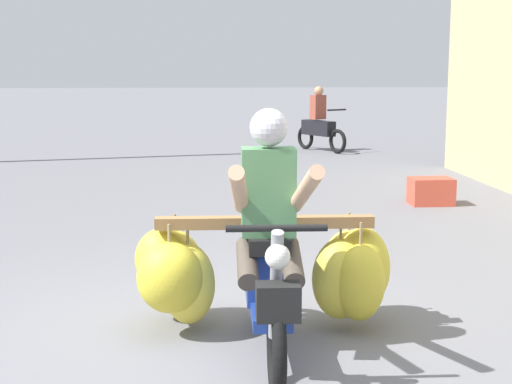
{
  "coord_description": "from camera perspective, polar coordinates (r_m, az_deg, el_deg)",
  "views": [
    {
      "loc": [
        -0.09,
        -4.89,
        1.84
      ],
      "look_at": [
        0.38,
        0.76,
        0.9
      ],
      "focal_mm": 53.56,
      "sensor_mm": 36.0,
      "label": 1
    }
  ],
  "objects": [
    {
      "name": "motorbike_distant_ahead_left",
      "position": [
        16.68,
        4.74,
        5.02
      ],
      "size": [
        0.91,
        1.45,
        1.4
      ],
      "color": "black",
      "rests_on": "ground"
    },
    {
      "name": "ground_plane",
      "position": [
        5.22,
        -3.52,
        -11.22
      ],
      "size": [
        120.0,
        120.0,
        0.0
      ],
      "primitive_type": "plane",
      "color": "slate"
    },
    {
      "name": "motorbike_main_loaded",
      "position": [
        5.24,
        0.36,
        -5.61
      ],
      "size": [
        1.85,
        1.84,
        1.58
      ],
      "color": "black",
      "rests_on": "ground"
    },
    {
      "name": "produce_crate",
      "position": [
        10.47,
        12.94,
        0.06
      ],
      "size": [
        0.56,
        0.4,
        0.36
      ],
      "primitive_type": "cube",
      "color": "#CC4C38",
      "rests_on": "ground"
    }
  ]
}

